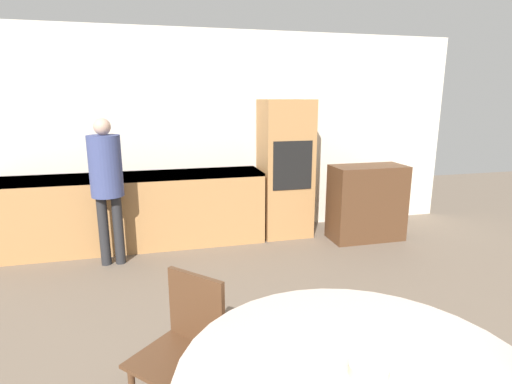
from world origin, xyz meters
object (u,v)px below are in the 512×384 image
object	(u,v)px
chair_far_left	(185,342)
bowl_centre	(369,369)
sideboard	(367,203)
oven_unit	(285,169)
person_standing	(106,176)

from	to	relation	value
chair_far_left	bowl_centre	xyz separation A→B (m)	(0.65, -0.77, 0.28)
sideboard	oven_unit	bearing A→B (deg)	154.21
sideboard	chair_far_left	world-z (taller)	sideboard
oven_unit	person_standing	bearing A→B (deg)	-166.43
oven_unit	sideboard	distance (m)	1.12
sideboard	chair_far_left	size ratio (longest dim) A/B	1.14
bowl_centre	person_standing	bearing A→B (deg)	111.94
oven_unit	person_standing	size ratio (longest dim) A/B	1.11
sideboard	bowl_centre	size ratio (longest dim) A/B	6.10
chair_far_left	person_standing	distance (m)	2.50
oven_unit	sideboard	xyz separation A→B (m)	(0.94, -0.46, -0.40)
sideboard	person_standing	xyz separation A→B (m)	(-3.07, -0.06, 0.50)
sideboard	bowl_centre	xyz separation A→B (m)	(-1.81, -3.19, 0.27)
chair_far_left	oven_unit	bearing A→B (deg)	108.73
oven_unit	bowl_centre	size ratio (longest dim) A/B	11.24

